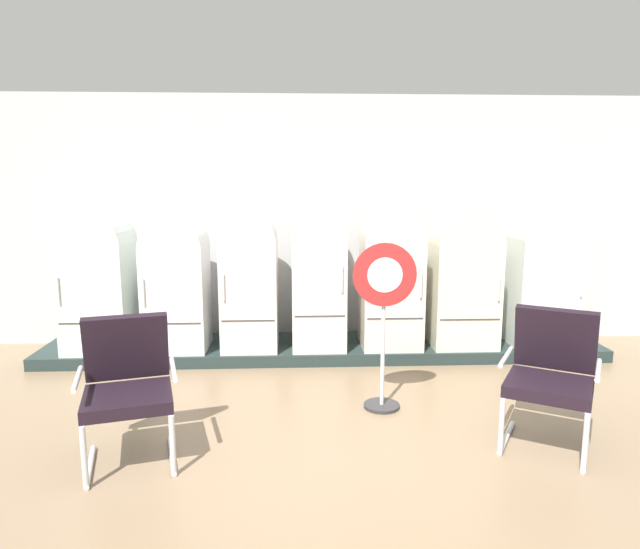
{
  "coord_description": "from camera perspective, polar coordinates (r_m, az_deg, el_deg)",
  "views": [
    {
      "loc": [
        -0.32,
        -3.18,
        2.01
      ],
      "look_at": [
        -0.05,
        2.75,
        0.99
      ],
      "focal_mm": 31.14,
      "sensor_mm": 36.0,
      "label": 1
    }
  ],
  "objects": [
    {
      "name": "refrigerator_5",
      "position": [
        6.48,
        14.44,
        -0.07
      ],
      "size": [
        0.72,
        0.69,
        1.53
      ],
      "color": "silver",
      "rests_on": "display_plinth"
    },
    {
      "name": "refrigerator_3",
      "position": [
        6.2,
        -0.16,
        0.47
      ],
      "size": [
        0.59,
        0.71,
        1.64
      ],
      "color": "silver",
      "rests_on": "display_plinth"
    },
    {
      "name": "refrigerator_6",
      "position": [
        6.79,
        21.88,
        0.22
      ],
      "size": [
        0.71,
        0.66,
        1.58
      ],
      "color": "silver",
      "rests_on": "display_plinth"
    },
    {
      "name": "back_wall",
      "position": [
        6.87,
        0.08,
        5.65
      ],
      "size": [
        11.76,
        0.12,
        3.0
      ],
      "color": "silver",
      "rests_on": "ground"
    },
    {
      "name": "refrigerator_0",
      "position": [
        6.58,
        -21.83,
        -0.26
      ],
      "size": [
        0.7,
        0.72,
        1.54
      ],
      "color": "silver",
      "rests_on": "display_plinth"
    },
    {
      "name": "armchair_right",
      "position": [
        4.6,
        22.66,
        -9.07
      ],
      "size": [
        0.85,
        0.87,
        1.04
      ],
      "color": "silver",
      "rests_on": "ground"
    },
    {
      "name": "sign_stand",
      "position": [
        4.85,
        6.56,
        -4.84
      ],
      "size": [
        0.55,
        0.32,
        1.48
      ],
      "color": "#2D2D30",
      "rests_on": "ground"
    },
    {
      "name": "ground",
      "position": [
        3.79,
        2.9,
        -22.71
      ],
      "size": [
        12.0,
        10.0,
        0.05
      ],
      "primitive_type": "cube",
      "color": "#856C52"
    },
    {
      "name": "refrigerator_4",
      "position": [
        6.26,
        7.32,
        0.04
      ],
      "size": [
        0.66,
        0.64,
        1.56
      ],
      "color": "silver",
      "rests_on": "display_plinth"
    },
    {
      "name": "refrigerator_1",
      "position": [
        6.32,
        -14.56,
        -0.52
      ],
      "size": [
        0.67,
        0.66,
        1.48
      ],
      "color": "white",
      "rests_on": "display_plinth"
    },
    {
      "name": "armchair_left",
      "position": [
        4.28,
        -19.17,
        -10.28
      ],
      "size": [
        0.77,
        0.79,
        1.04
      ],
      "color": "silver",
      "rests_on": "ground"
    },
    {
      "name": "refrigerator_2",
      "position": [
        6.2,
        -7.26,
        -0.23
      ],
      "size": [
        0.61,
        0.66,
        1.52
      ],
      "color": "silver",
      "rests_on": "display_plinth"
    },
    {
      "name": "display_plinth",
      "position": [
        6.51,
        0.34,
        -7.6
      ],
      "size": [
        6.38,
        0.95,
        0.13
      ],
      "primitive_type": "cube",
      "color": "#243231",
      "rests_on": "ground"
    }
  ]
}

